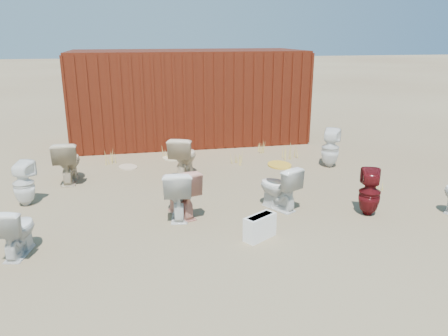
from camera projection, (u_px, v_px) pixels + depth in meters
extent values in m
plane|color=brown|center=(231.00, 210.00, 7.26)|extent=(100.00, 100.00, 0.00)
cube|color=#4A130C|center=(189.00, 96.00, 11.77)|extent=(6.00, 2.40, 2.40)
imported|color=silver|center=(16.00, 230.00, 5.70)|extent=(0.51, 0.74, 0.69)
imported|color=#E29683|center=(181.00, 192.00, 6.93)|extent=(0.64, 0.87, 0.79)
imported|color=white|center=(179.00, 193.00, 6.88)|extent=(0.55, 0.84, 0.80)
imported|color=#550E12|center=(370.00, 192.00, 6.97)|extent=(0.46, 0.46, 0.76)
imported|color=white|center=(24.00, 184.00, 7.36)|extent=(0.45, 0.46, 0.77)
imported|color=#C4B290|center=(68.00, 162.00, 8.52)|extent=(0.49, 0.83, 0.83)
imported|color=beige|center=(184.00, 157.00, 8.85)|extent=(0.74, 0.94, 0.84)
imported|color=white|center=(279.00, 187.00, 7.22)|extent=(0.72, 0.84, 0.75)
imported|color=white|center=(330.00, 148.00, 9.51)|extent=(0.54, 0.54, 0.84)
ellipsoid|color=gold|center=(279.00, 165.00, 7.11)|extent=(0.38, 0.47, 0.02)
cube|color=white|center=(260.00, 227.00, 6.20)|extent=(0.53, 0.44, 0.35)
ellipsoid|color=#BFAB8A|center=(128.00, 167.00, 9.56)|extent=(0.54, 0.60, 0.02)
ellipsoid|color=beige|center=(171.00, 158.00, 10.23)|extent=(0.56, 0.59, 0.02)
cone|color=#B49C48|center=(110.00, 157.00, 9.87)|extent=(0.36, 0.36, 0.29)
cone|color=#B49C48|center=(239.00, 158.00, 9.76)|extent=(0.32, 0.32, 0.28)
cone|color=#B49C48|center=(289.00, 151.00, 10.25)|extent=(0.36, 0.36, 0.36)
cone|color=#B49C48|center=(167.00, 152.00, 10.33)|extent=(0.30, 0.30, 0.27)
cone|color=#B49C48|center=(264.00, 147.00, 10.81)|extent=(0.34, 0.34, 0.26)
cone|color=#B49C48|center=(376.00, 184.00, 8.19)|extent=(0.28, 0.28, 0.22)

